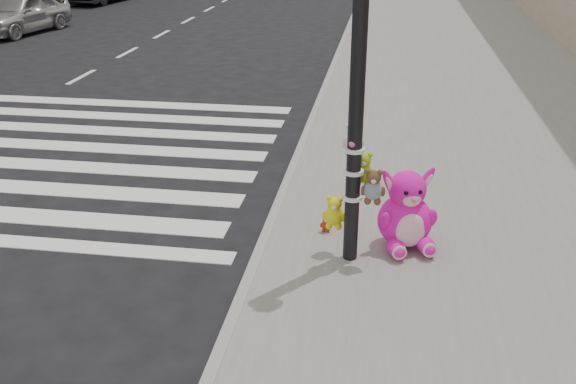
% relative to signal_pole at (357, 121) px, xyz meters
% --- Properties ---
extents(ground, '(120.00, 120.00, 0.00)m').
position_rel_signal_pole_xyz_m(ground, '(-2.61, -1.82, -1.75)').
color(ground, black).
rests_on(ground, ground).
extents(sidewalk_near, '(7.00, 80.00, 0.14)m').
position_rel_signal_pole_xyz_m(sidewalk_near, '(2.39, 8.18, -1.68)').
color(sidewalk_near, slate).
rests_on(sidewalk_near, ground).
extents(curb_edge, '(0.12, 80.00, 0.15)m').
position_rel_signal_pole_xyz_m(curb_edge, '(-1.06, 8.18, -1.68)').
color(curb_edge, gray).
rests_on(curb_edge, ground).
extents(signal_pole, '(0.69, 0.50, 4.00)m').
position_rel_signal_pole_xyz_m(signal_pole, '(0.00, 0.00, 0.00)').
color(signal_pole, black).
rests_on(signal_pole, sidewalk_near).
extents(pink_bunny, '(0.79, 0.86, 0.99)m').
position_rel_signal_pole_xyz_m(pink_bunny, '(0.60, 0.35, -1.21)').
color(pink_bunny, '#FA15B8').
rests_on(pink_bunny, sidewalk_near).
extents(red_teddy, '(0.15, 0.11, 0.22)m').
position_rel_signal_pole_xyz_m(red_teddy, '(-0.34, 0.58, -1.50)').
color(red_teddy, '#B12911').
rests_on(red_teddy, sidewalk_near).
extents(car_silver_far, '(2.14, 3.99, 1.29)m').
position_rel_signal_pole_xyz_m(car_silver_far, '(-11.73, 13.74, -1.10)').
color(car_silver_far, '#B0B1B5').
rests_on(car_silver_far, ground).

